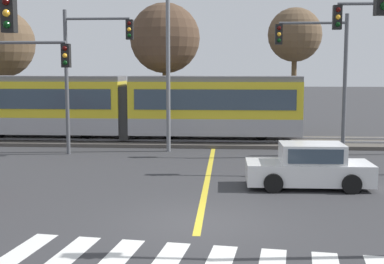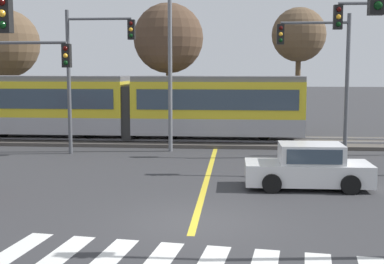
# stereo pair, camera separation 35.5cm
# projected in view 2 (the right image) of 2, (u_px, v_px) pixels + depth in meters

# --- Properties ---
(ground_plane) EXTENTS (200.00, 200.00, 0.00)m
(ground_plane) POSITION_uv_depth(u_px,v_px,m) (194.00, 223.00, 14.08)
(ground_plane) COLOR #333335
(track_bed) EXTENTS (120.00, 4.00, 0.18)m
(track_bed) POSITION_uv_depth(u_px,v_px,m) (217.00, 142.00, 28.76)
(track_bed) COLOR #4C4742
(track_bed) RESTS_ON ground
(rail_near) EXTENTS (120.00, 0.08, 0.10)m
(rail_near) POSITION_uv_depth(u_px,v_px,m) (217.00, 141.00, 28.03)
(rail_near) COLOR #939399
(rail_near) RESTS_ON track_bed
(rail_far) EXTENTS (120.00, 0.08, 0.10)m
(rail_far) POSITION_uv_depth(u_px,v_px,m) (218.00, 137.00, 29.46)
(rail_far) COLOR #939399
(rail_far) RESTS_ON track_bed
(light_rail_tram) EXTENTS (18.50, 2.64, 3.43)m
(light_rail_tram) POSITION_uv_depth(u_px,v_px,m) (130.00, 105.00, 28.93)
(light_rail_tram) COLOR #9E9EA3
(light_rail_tram) RESTS_ON track_bed
(crosswalk_stripe_0) EXTENTS (0.91, 2.85, 0.01)m
(crosswalk_stripe_0) POSITION_uv_depth(u_px,v_px,m) (13.00, 253.00, 11.81)
(crosswalk_stripe_0) COLOR silver
(crosswalk_stripe_0) RESTS_ON ground
(crosswalk_stripe_1) EXTENTS (0.91, 2.85, 0.01)m
(crosswalk_stripe_1) POSITION_uv_depth(u_px,v_px,m) (59.00, 256.00, 11.57)
(crosswalk_stripe_1) COLOR silver
(crosswalk_stripe_1) RESTS_ON ground
(crosswalk_stripe_2) EXTENTS (0.91, 2.85, 0.01)m
(crosswalk_stripe_2) POSITION_uv_depth(u_px,v_px,m) (106.00, 260.00, 11.34)
(crosswalk_stripe_2) COLOR silver
(crosswalk_stripe_2) RESTS_ON ground
(crosswalk_stripe_3) EXTENTS (0.91, 2.85, 0.01)m
(crosswalk_stripe_3) POSITION_uv_depth(u_px,v_px,m) (156.00, 264.00, 11.11)
(crosswalk_stripe_3) COLOR silver
(crosswalk_stripe_3) RESTS_ON ground
(lane_centre_line) EXTENTS (0.20, 13.97, 0.01)m
(lane_centre_line) POSITION_uv_depth(u_px,v_px,m) (207.00, 177.00, 19.89)
(lane_centre_line) COLOR gold
(lane_centre_line) RESTS_ON ground
(sedan_crossing) EXTENTS (4.22, 1.97, 1.52)m
(sedan_crossing) POSITION_uv_depth(u_px,v_px,m) (308.00, 168.00, 18.08)
(sedan_crossing) COLOR silver
(sedan_crossing) RESTS_ON ground
(traffic_light_mid_left) EXTENTS (4.25, 0.38, 5.54)m
(traffic_light_mid_left) POSITION_uv_depth(u_px,v_px,m) (5.00, 78.00, 20.77)
(traffic_light_mid_left) COLOR #515459
(traffic_light_mid_left) RESTS_ON ground
(traffic_light_far_left) EXTENTS (3.25, 0.38, 6.70)m
(traffic_light_far_left) POSITION_uv_depth(u_px,v_px,m) (89.00, 61.00, 24.73)
(traffic_light_far_left) COLOR #515459
(traffic_light_far_left) RESTS_ON ground
(traffic_light_far_right) EXTENTS (3.25, 0.38, 6.44)m
(traffic_light_far_right) POSITION_uv_depth(u_px,v_px,m) (324.00, 64.00, 23.91)
(traffic_light_far_right) COLOR #515459
(traffic_light_far_right) RESTS_ON ground
(street_lamp_centre) EXTENTS (2.11, 0.28, 9.56)m
(street_lamp_centre) POSITION_uv_depth(u_px,v_px,m) (174.00, 40.00, 25.43)
(street_lamp_centre) COLOR slate
(street_lamp_centre) RESTS_ON ground
(bare_tree_far_west) EXTENTS (4.36, 4.36, 7.75)m
(bare_tree_far_west) POSITION_uv_depth(u_px,v_px,m) (5.00, 44.00, 34.18)
(bare_tree_far_west) COLOR brown
(bare_tree_far_west) RESTS_ON ground
(bare_tree_west) EXTENTS (4.17, 4.17, 7.88)m
(bare_tree_west) POSITION_uv_depth(u_px,v_px,m) (168.00, 39.00, 31.81)
(bare_tree_west) COLOR brown
(bare_tree_west) RESTS_ON ground
(bare_tree_east) EXTENTS (3.33, 3.33, 7.74)m
(bare_tree_east) POSITION_uv_depth(u_px,v_px,m) (299.00, 35.00, 32.88)
(bare_tree_east) COLOR brown
(bare_tree_east) RESTS_ON ground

